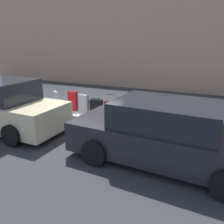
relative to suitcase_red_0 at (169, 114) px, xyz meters
name	(u,v)px	position (x,y,z in m)	size (l,w,h in m)	color
ground_plane	(82,121)	(3.07, 0.73, -0.45)	(40.00, 40.00, 0.00)	#28282B
sidewalk_curb	(110,103)	(3.07, -1.77, -0.38)	(18.00, 5.00, 0.14)	#ADA89E
suitcase_red_0	(169,114)	(0.00, 0.00, 0.00)	(0.44, 0.20, 0.93)	red
suitcase_olive_1	(152,113)	(0.55, 0.14, -0.01)	(0.42, 0.21, 0.65)	#59601E
suitcase_navy_2	(138,111)	(1.07, 0.07, 0.01)	(0.39, 0.27, 0.68)	navy
suitcase_teal_3	(124,111)	(1.60, 0.09, -0.05)	(0.45, 0.23, 0.78)	#0F606B
suitcase_maroon_4	(111,108)	(2.17, 0.07, -0.03)	(0.46, 0.26, 0.83)	maroon
suitcase_black_5	(96,107)	(2.76, 0.11, -0.02)	(0.49, 0.26, 0.63)	black
suitcase_silver_6	(84,103)	(3.33, 0.10, 0.05)	(0.42, 0.22, 0.76)	#9EA0A8
suitcase_red_7	(73,101)	(3.86, 0.07, 0.09)	(0.41, 0.22, 1.03)	red
fire_hydrant	(56,99)	(4.73, 0.07, 0.08)	(0.39, 0.21, 0.73)	#99999E
bollard_post	(41,97)	(5.39, 0.22, 0.11)	(0.14, 0.14, 0.84)	#333338
parked_car_charcoal_0	(165,134)	(-0.41, 2.51, 0.27)	(4.71, 2.26, 1.53)	black
parked_car_beige_1	(0,106)	(5.11, 2.51, 0.33)	(4.65, 2.02, 1.68)	tan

